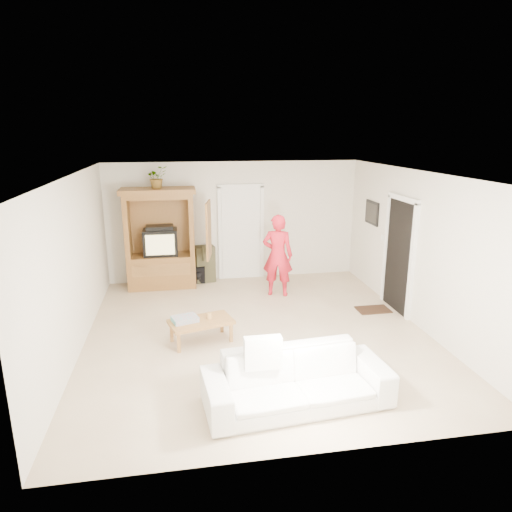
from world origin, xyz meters
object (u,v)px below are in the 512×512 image
(sofa, at_px, (297,380))
(armoire, at_px, (162,245))
(man, at_px, (278,255))
(coffee_table, at_px, (201,323))

(sofa, bearing_deg, armoire, 104.43)
(man, height_order, coffee_table, man)
(man, relative_size, coffee_table, 1.54)
(armoire, bearing_deg, man, -22.19)
(armoire, distance_m, man, 2.47)
(armoire, height_order, sofa, armoire)
(coffee_table, bearing_deg, armoire, 87.30)
(armoire, bearing_deg, sofa, -70.39)
(armoire, height_order, coffee_table, armoire)
(man, relative_size, sofa, 0.74)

